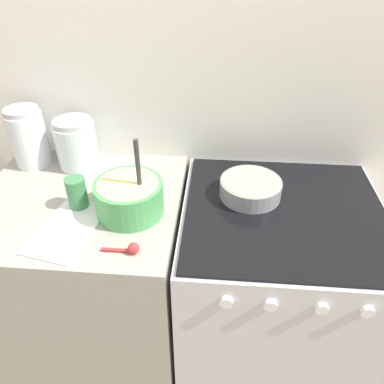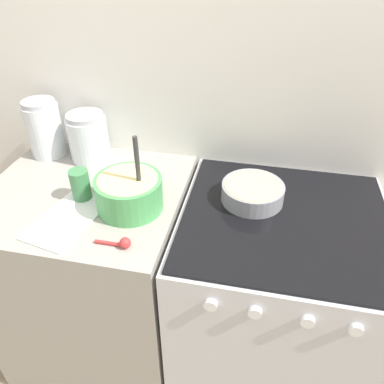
# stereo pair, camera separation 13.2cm
# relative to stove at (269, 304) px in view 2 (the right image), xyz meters

# --- Properties ---
(wall_back) EXTENTS (4.49, 0.05, 2.40)m
(wall_back) POSITION_rel_stove_xyz_m (-0.38, 0.37, 0.74)
(wall_back) COLOR white
(wall_back) RESTS_ON ground_plane
(countertop_cabinet) EXTENTS (0.75, 0.68, 0.93)m
(countertop_cabinet) POSITION_rel_stove_xyz_m (-0.75, 0.00, 0.00)
(countertop_cabinet) COLOR #9E998E
(countertop_cabinet) RESTS_ON ground_plane
(stove) EXTENTS (0.73, 0.70, 0.93)m
(stove) POSITION_rel_stove_xyz_m (0.00, 0.00, 0.00)
(stove) COLOR silver
(stove) RESTS_ON ground_plane
(mixing_bowl) EXTENTS (0.23, 0.23, 0.28)m
(mixing_bowl) POSITION_rel_stove_xyz_m (-0.54, -0.05, 0.53)
(mixing_bowl) COLOR #4CA559
(mixing_bowl) RESTS_ON countertop_cabinet
(baking_pan) EXTENTS (0.22, 0.22, 0.07)m
(baking_pan) POSITION_rel_stove_xyz_m (-0.12, 0.08, 0.50)
(baking_pan) COLOR gray
(baking_pan) RESTS_ON stove
(storage_jar_left) EXTENTS (0.15, 0.15, 0.24)m
(storage_jar_left) POSITION_rel_stove_xyz_m (-1.01, 0.24, 0.57)
(storage_jar_left) COLOR silver
(storage_jar_left) RESTS_ON countertop_cabinet
(storage_jar_middle) EXTENTS (0.16, 0.16, 0.20)m
(storage_jar_middle) POSITION_rel_stove_xyz_m (-0.82, 0.24, 0.55)
(storage_jar_middle) COLOR silver
(storage_jar_middle) RESTS_ON countertop_cabinet
(tin_can) EXTENTS (0.07, 0.07, 0.12)m
(tin_can) POSITION_rel_stove_xyz_m (-0.73, -0.04, 0.52)
(tin_can) COLOR #3F7F4C
(tin_can) RESTS_ON countertop_cabinet
(recipe_page) EXTENTS (0.23, 0.33, 0.01)m
(recipe_page) POSITION_rel_stove_xyz_m (-0.73, -0.16, 0.47)
(recipe_page) COLOR white
(recipe_page) RESTS_ON countertop_cabinet
(measuring_spoon) EXTENTS (0.12, 0.04, 0.04)m
(measuring_spoon) POSITION_rel_stove_xyz_m (-0.50, -0.25, 0.48)
(measuring_spoon) COLOR red
(measuring_spoon) RESTS_ON countertop_cabinet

